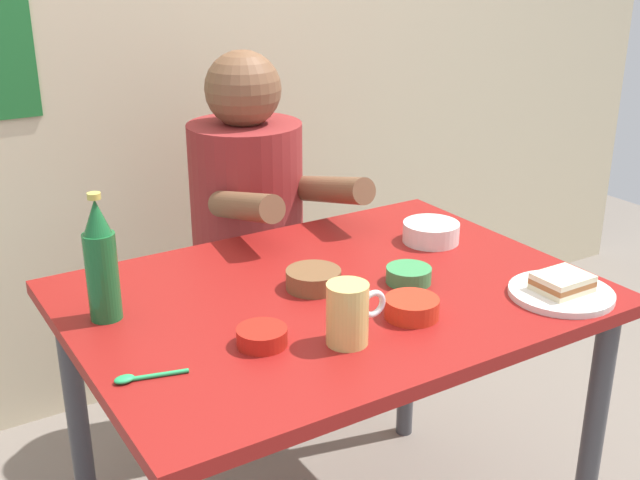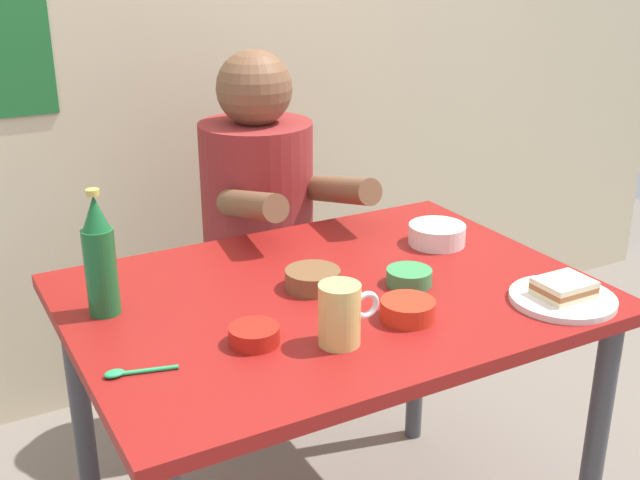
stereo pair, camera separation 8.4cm
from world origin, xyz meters
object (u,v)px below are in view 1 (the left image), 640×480
(person_seated, at_px, (248,195))
(sandwich, at_px, (562,282))
(plate_orange, at_px, (561,293))
(beer_bottle, at_px, (101,263))
(beer_mug, at_px, (349,313))
(stool, at_px, (251,325))
(rice_bowl_white, at_px, (431,231))
(dining_table, at_px, (332,329))

(person_seated, height_order, sandwich, person_seated)
(sandwich, bearing_deg, person_seated, 107.36)
(plate_orange, xyz_separation_m, beer_bottle, (-0.85, 0.41, 0.11))
(person_seated, distance_m, beer_mug, 0.86)
(plate_orange, bearing_deg, beer_mug, 172.02)
(beer_bottle, bearing_deg, stool, 41.49)
(beer_mug, xyz_separation_m, beer_bottle, (-0.35, 0.34, 0.06))
(plate_orange, distance_m, beer_mug, 0.50)
(sandwich, distance_m, beer_bottle, 0.95)
(sandwich, height_order, beer_bottle, beer_bottle)
(stool, xyz_separation_m, plate_orange, (0.28, -0.91, 0.40))
(plate_orange, distance_m, beer_bottle, 0.95)
(beer_mug, bearing_deg, person_seated, 75.52)
(plate_orange, height_order, rice_bowl_white, rice_bowl_white)
(dining_table, xyz_separation_m, person_seated, (0.11, 0.62, 0.12))
(stool, bearing_deg, sandwich, -72.84)
(plate_orange, relative_size, sandwich, 2.00)
(beer_bottle, relative_size, rice_bowl_white, 1.87)
(person_seated, height_order, beer_bottle, person_seated)
(beer_mug, bearing_deg, dining_table, 64.67)
(plate_orange, bearing_deg, sandwich, 153.43)
(plate_orange, distance_m, rice_bowl_white, 0.40)
(plate_orange, relative_size, beer_mug, 1.75)
(beer_mug, distance_m, rice_bowl_white, 0.57)
(person_seated, xyz_separation_m, plate_orange, (0.28, -0.90, -0.02))
(dining_table, bearing_deg, sandwich, -35.32)
(dining_table, distance_m, stool, 0.71)
(beer_bottle, distance_m, rice_bowl_white, 0.82)
(person_seated, relative_size, plate_orange, 3.27)
(beer_mug, relative_size, beer_bottle, 0.48)
(stool, relative_size, beer_bottle, 1.72)
(dining_table, relative_size, person_seated, 1.53)
(dining_table, bearing_deg, beer_bottle, 164.20)
(dining_table, relative_size, rice_bowl_white, 7.86)
(stool, bearing_deg, person_seated, -90.00)
(sandwich, relative_size, rice_bowl_white, 0.79)
(sandwich, distance_m, beer_mug, 0.50)
(dining_table, height_order, stool, dining_table)
(dining_table, relative_size, sandwich, 10.00)
(sandwich, xyz_separation_m, rice_bowl_white, (-0.03, 0.39, -0.00))
(rice_bowl_white, bearing_deg, beer_bottle, 179.04)
(dining_table, relative_size, stool, 2.44)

